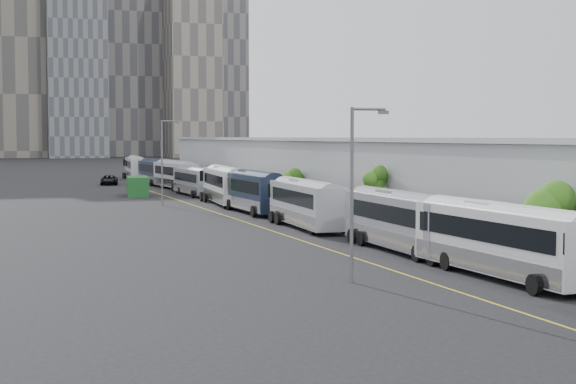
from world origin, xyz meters
name	(u,v)px	position (x,y,z in m)	size (l,w,h in m)	color
sidewalk	(433,234)	(9.00, 55.00, 0.06)	(10.00, 170.00, 0.12)	gray
lane_line	(300,240)	(-1.50, 55.00, 0.01)	(0.12, 160.00, 0.02)	gold
depot	(480,187)	(12.99, 55.00, 3.51)	(12.45, 160.40, 7.20)	gray
skyline	(39,14)	(-2.90, 324.16, 50.85)	(145.00, 64.00, 120.00)	slate
bus_2	(502,247)	(2.61, 35.81, 1.63)	(3.13, 13.28, 3.86)	silver
bus_3	(401,226)	(2.55, 47.22, 1.60)	(3.00, 13.08, 3.80)	gray
bus_4	(307,208)	(1.76, 62.44, 1.62)	(3.40, 13.26, 3.84)	#9FA0A8
bus_5	(252,195)	(1.86, 77.84, 1.70)	(3.05, 13.77, 4.02)	#161F31
bus_6	(226,188)	(2.05, 88.41, 1.72)	(4.03, 14.11, 4.07)	white
bus_7	(194,184)	(2.10, 103.53, 1.48)	(2.83, 12.10, 3.52)	gray
bus_8	(176,177)	(2.65, 117.53, 1.67)	(3.72, 13.67, 3.95)	#A7A8B1
bus_9	(154,174)	(2.09, 130.60, 1.61)	(2.90, 13.06, 3.81)	black
bus_10	(136,170)	(1.91, 146.58, 1.67)	(3.80, 13.69, 3.95)	#B9B9BB
tree_1	(547,208)	(5.41, 35.96, 3.56)	(2.78, 2.78, 4.95)	black
tree_2	(374,181)	(5.96, 58.81, 3.84)	(1.67, 1.67, 4.73)	black
tree_3	(291,181)	(5.77, 77.77, 2.95)	(2.06, 2.06, 3.99)	black
street_lamp_near	(355,181)	(-4.98, 37.21, 5.06)	(2.04, 0.22, 8.74)	#59595E
street_lamp_far	(164,156)	(-4.54, 88.90, 5.19)	(2.04, 0.22, 9.00)	#59595E
shipping_container	(137,186)	(-4.73, 104.85, 1.19)	(2.45, 6.53, 2.38)	#16481C
suv	(109,180)	(-4.65, 131.26, 0.74)	(2.47, 5.36, 1.49)	black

